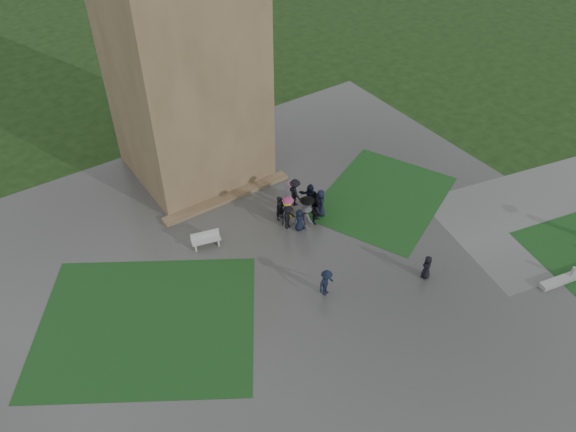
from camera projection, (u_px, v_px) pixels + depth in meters
ground at (325, 302)px, 29.96m from camera, size 120.00×120.00×0.00m
plaza at (304, 279)px, 31.21m from camera, size 34.00×34.00×0.02m
lawn_inset_left at (147, 323)px, 28.84m from camera, size 14.10×13.46×0.01m
lawn_inset_right at (383, 197)px, 36.71m from camera, size 11.12×10.15×0.01m
tower at (181, 44)px, 33.54m from camera, size 8.00×8.00×18.00m
tower_plinth at (228, 197)px, 36.54m from camera, size 9.00×0.80×0.22m
bench at (206, 239)px, 32.91m from camera, size 1.78×0.94×0.99m
visitor_cluster at (300, 204)px, 34.54m from camera, size 3.69×3.56×2.65m
pedestrian_mid at (326, 283)px, 29.84m from camera, size 1.20×0.84×1.69m
pedestrian_near at (427, 267)px, 30.86m from camera, size 0.85×0.71×1.49m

